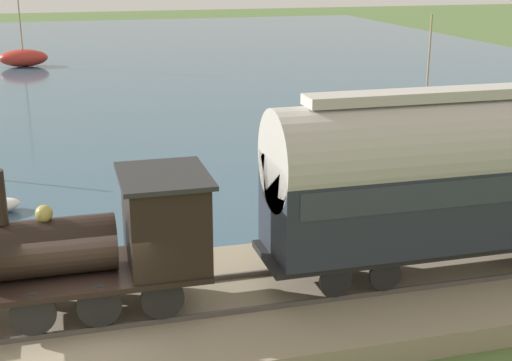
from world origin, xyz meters
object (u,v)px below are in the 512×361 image
at_px(rowboat_mid_harbor, 277,153).
at_px(steam_locomotive, 114,237).
at_px(sailboat_red, 23,58).
at_px(sailboat_gray, 426,104).
at_px(passenger_coach, 456,171).

bearing_deg(rowboat_mid_harbor, steam_locomotive, 95.07).
relative_size(steam_locomotive, rowboat_mid_harbor, 2.20).
distance_m(sailboat_red, sailboat_gray, 31.70).
distance_m(passenger_coach, rowboat_mid_harbor, 12.89).
bearing_deg(rowboat_mid_harbor, sailboat_red, -34.14).
bearing_deg(sailboat_red, rowboat_mid_harbor, -160.84).
xyz_separation_m(steam_locomotive, sailboat_red, (42.59, 3.53, -1.58)).
bearing_deg(steam_locomotive, passenger_coach, -90.00).
xyz_separation_m(sailboat_red, rowboat_mid_harbor, (-30.03, -10.99, -0.41)).
bearing_deg(rowboat_mid_harbor, sailboat_gray, -111.99).
bearing_deg(sailboat_gray, rowboat_mid_harbor, 125.03).
height_order(steam_locomotive, passenger_coach, passenger_coach).
distance_m(passenger_coach, sailboat_red, 44.22).
relative_size(passenger_coach, sailboat_red, 1.26).
bearing_deg(sailboat_gray, passenger_coach, 156.16).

